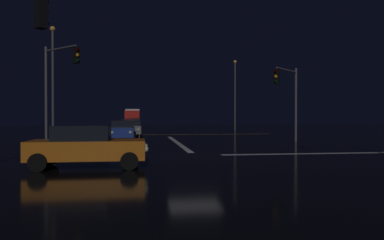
% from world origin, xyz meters
% --- Properties ---
extents(ground, '(120.00, 120.00, 0.10)m').
position_xyz_m(ground, '(0.00, 0.00, -0.05)').
color(ground, black).
extents(stop_line_north, '(0.35, 14.94, 0.01)m').
position_xyz_m(stop_line_north, '(0.00, 8.70, 0.00)').
color(stop_line_north, white).
rests_on(stop_line_north, ground).
extents(centre_line_ns, '(22.00, 0.15, 0.01)m').
position_xyz_m(centre_line_ns, '(0.00, 20.30, 0.00)').
color(centre_line_ns, yellow).
rests_on(centre_line_ns, ground).
extents(crosswalk_bar_east, '(14.94, 0.40, 0.01)m').
position_xyz_m(crosswalk_bar_east, '(8.80, 0.00, 0.00)').
color(crosswalk_bar_east, white).
rests_on(crosswalk_bar_east, ground).
extents(sedan_blue, '(2.02, 4.33, 1.57)m').
position_xyz_m(sedan_blue, '(-3.99, 11.58, 0.80)').
color(sedan_blue, navy).
rests_on(sedan_blue, ground).
extents(sedan_gray, '(2.02, 4.33, 1.57)m').
position_xyz_m(sedan_gray, '(-3.45, 16.93, 0.80)').
color(sedan_gray, slate).
rests_on(sedan_gray, ground).
extents(sedan_white, '(2.02, 4.33, 1.57)m').
position_xyz_m(sedan_white, '(-3.77, 22.14, 0.80)').
color(sedan_white, silver).
rests_on(sedan_white, ground).
extents(sedan_red, '(2.02, 4.33, 1.57)m').
position_xyz_m(sedan_red, '(-3.86, 28.74, 0.80)').
color(sedan_red, maroon).
rests_on(sedan_red, ground).
extents(sedan_silver, '(2.02, 4.33, 1.57)m').
position_xyz_m(sedan_silver, '(-3.56, 34.43, 0.80)').
color(sedan_silver, '#B7B7BC').
rests_on(sedan_silver, ground).
extents(sedan_black, '(2.02, 4.33, 1.57)m').
position_xyz_m(sedan_black, '(-3.42, 40.75, 0.80)').
color(sedan_black, black).
rests_on(sedan_black, ground).
extents(box_truck, '(2.68, 8.28, 3.08)m').
position_xyz_m(box_truck, '(-3.97, 47.99, 1.71)').
color(box_truck, red).
rests_on(box_truck, ground).
extents(sedan_orange_crossing, '(4.33, 2.02, 1.57)m').
position_xyz_m(sedan_orange_crossing, '(-4.60, -3.73, 0.80)').
color(sedan_orange_crossing, '#C66014').
rests_on(sedan_orange_crossing, ground).
extents(traffic_signal_ne, '(2.75, 2.75, 5.54)m').
position_xyz_m(traffic_signal_ne, '(8.00, 8.00, 3.80)').
color(traffic_signal_ne, '#4C4C51').
rests_on(traffic_signal_ne, ground).
extents(traffic_signal_nw, '(2.73, 2.73, 6.71)m').
position_xyz_m(traffic_signal_nw, '(-8.11, 8.11, 4.57)').
color(traffic_signal_nw, '#4C4C51').
rests_on(traffic_signal_nw, ground).
extents(streetlamp_left_near, '(0.44, 0.44, 9.34)m').
position_xyz_m(streetlamp_left_near, '(-9.80, 14.30, 5.37)').
color(streetlamp_left_near, '#424247').
rests_on(streetlamp_left_near, ground).
extents(streetlamp_right_far, '(0.44, 0.44, 9.29)m').
position_xyz_m(streetlamp_right_far, '(9.80, 30.30, 5.34)').
color(streetlamp_right_far, '#424247').
rests_on(streetlamp_right_far, ground).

